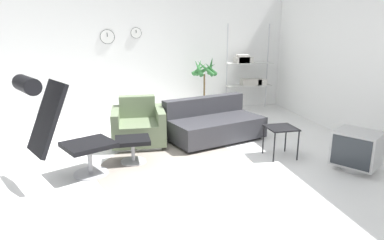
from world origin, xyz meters
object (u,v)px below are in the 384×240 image
potted_plant (204,84)px  lounge_chair (59,123)px  armchair_red (138,127)px  side_table (281,131)px  ottoman (133,144)px  couch_low (213,125)px  shelf_unit (248,71)px  crt_television (357,150)px

potted_plant → lounge_chair: bearing=-130.8°
armchair_red → side_table: (2.00, -1.05, 0.12)m
ottoman → couch_low: couch_low is taller
ottoman → shelf_unit: bearing=44.5°
ottoman → crt_television: (2.89, -0.95, 0.03)m
armchair_red → potted_plant: bearing=-129.8°
crt_television → potted_plant: potted_plant is taller
ottoman → couch_low: bearing=28.8°
couch_low → shelf_unit: bearing=-143.1°
crt_television → potted_plant: bearing=-15.3°
potted_plant → armchair_red: bearing=-132.1°
ottoman → crt_television: size_ratio=0.66×
ottoman → side_table: bearing=-7.0°
side_table → shelf_unit: shelf_unit is taller
potted_plant → shelf_unit: 1.16m
ottoman → lounge_chair: bearing=-152.4°
ottoman → crt_television: 3.04m
lounge_chair → potted_plant: size_ratio=1.04×
lounge_chair → potted_plant: (2.57, 2.98, -0.08)m
couch_low → crt_television: size_ratio=2.44×
armchair_red → ottoman: bearing=82.5°
couch_low → potted_plant: size_ratio=1.37×
side_table → potted_plant: size_ratio=0.35×
lounge_chair → ottoman: lounge_chair is taller
crt_television → lounge_chair: bearing=48.4°
crt_television → shelf_unit: size_ratio=0.37×
crt_television → couch_low: bearing=6.7°
lounge_chair → potted_plant: lounge_chair is taller
crt_television → shelf_unit: bearing=-33.0°
side_table → crt_television: (0.76, -0.68, -0.11)m
ottoman → armchair_red: size_ratio=0.55×
shelf_unit → potted_plant: bearing=-167.3°
armchair_red → potted_plant: potted_plant is taller
lounge_chair → couch_low: size_ratio=0.76×
side_table → crt_television: size_ratio=0.63×
ottoman → couch_low: size_ratio=0.27×
couch_low → shelf_unit: 2.53m
couch_low → side_table: 1.27m
armchair_red → shelf_unit: bearing=-141.2°
armchair_red → couch_low: size_ratio=0.49×
couch_low → lounge_chair: bearing=10.4°
armchair_red → side_table: 2.26m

